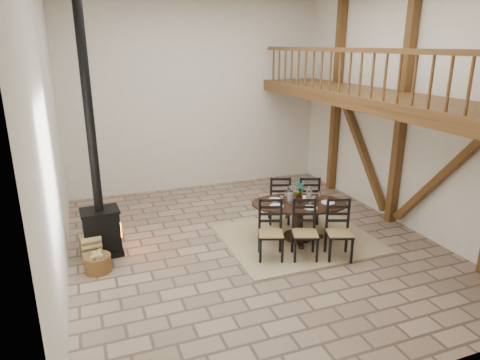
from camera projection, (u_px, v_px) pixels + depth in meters
name	position (u px, v px, depth m)	size (l,w,h in m)	color
ground	(253.00, 244.00, 8.65)	(8.00, 8.00, 0.00)	#9B8067
room_shell	(313.00, 91.00, 8.14)	(7.02, 8.02, 5.01)	white
rug	(298.00, 238.00, 8.88)	(3.00, 2.50, 0.02)	tan
dining_table	(299.00, 222.00, 8.64)	(2.29, 2.50, 1.24)	black
wood_stove	(98.00, 200.00, 7.91)	(0.73, 0.58, 5.00)	black
log_basket	(98.00, 263.00, 7.57)	(0.46, 0.46, 0.38)	brown
log_stack	(90.00, 246.00, 8.02)	(0.41, 0.53, 0.49)	tan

